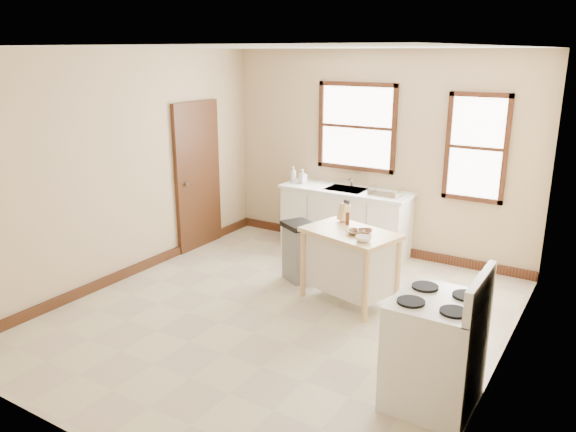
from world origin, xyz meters
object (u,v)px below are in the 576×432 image
(knife_block, at_px, (344,213))
(bowl_c, at_px, (364,239))
(pepper_grinder, at_px, (348,219))
(soap_bottle_a, at_px, (293,174))
(gas_stove, at_px, (436,336))
(dish_rack, at_px, (386,192))
(bowl_a, at_px, (355,232))
(kitchen_island, at_px, (349,267))
(trash_bin, at_px, (299,251))
(soap_bottle_b, at_px, (303,176))
(bowl_b, at_px, (365,231))

(knife_block, bearing_deg, bowl_c, -18.72)
(pepper_grinder, xyz_separation_m, bowl_c, (0.40, -0.43, -0.05))
(soap_bottle_a, xyz_separation_m, pepper_grinder, (1.50, -1.27, -0.12))
(bowl_c, distance_m, gas_stove, 1.65)
(dish_rack, bearing_deg, pepper_grinder, -94.14)
(bowl_a, relative_size, bowl_c, 1.07)
(soap_bottle_a, relative_size, bowl_c, 1.33)
(kitchen_island, xyz_separation_m, gas_stove, (1.42, -1.38, 0.17))
(dish_rack, height_order, trash_bin, dish_rack)
(kitchen_island, height_order, knife_block, knife_block)
(soap_bottle_a, bearing_deg, bowl_a, -40.49)
(soap_bottle_b, relative_size, trash_bin, 0.27)
(soap_bottle_b, distance_m, trash_bin, 1.54)
(soap_bottle_b, bearing_deg, dish_rack, 14.97)
(trash_bin, bearing_deg, gas_stove, -7.73)
(bowl_a, bearing_deg, gas_stove, -44.48)
(knife_block, xyz_separation_m, gas_stove, (1.66, -1.69, -0.35))
(knife_block, bearing_deg, dish_rack, 115.22)
(soap_bottle_b, height_order, gas_stove, gas_stove)
(pepper_grinder, bearing_deg, bowl_a, -50.57)
(pepper_grinder, height_order, gas_stove, gas_stove)
(dish_rack, relative_size, gas_stove, 0.36)
(soap_bottle_b, relative_size, dish_rack, 0.49)
(soap_bottle_b, xyz_separation_m, bowl_b, (1.64, -1.44, -0.16))
(soap_bottle_b, xyz_separation_m, gas_stove, (2.89, -2.84, -0.44))
(knife_block, xyz_separation_m, pepper_grinder, (0.10, -0.10, -0.03))
(soap_bottle_a, bearing_deg, dish_rack, -0.74)
(dish_rack, height_order, kitchen_island, dish_rack)
(soap_bottle_a, xyz_separation_m, gas_stove, (3.06, -2.85, -0.45))
(kitchen_island, distance_m, pepper_grinder, 0.55)
(soap_bottle_b, bearing_deg, bowl_c, -27.39)
(pepper_grinder, bearing_deg, bowl_c, -47.43)
(bowl_a, height_order, trash_bin, bowl_a)
(bowl_a, distance_m, gas_stove, 1.89)
(bowl_c, height_order, gas_stove, gas_stove)
(knife_block, relative_size, gas_stove, 0.17)
(soap_bottle_a, distance_m, kitchen_island, 2.28)
(soap_bottle_b, bearing_deg, pepper_grinder, -26.39)
(knife_block, xyz_separation_m, bowl_a, (0.32, -0.37, -0.08))
(dish_rack, bearing_deg, gas_stove, -66.06)
(dish_rack, xyz_separation_m, bowl_c, (0.43, -1.65, -0.10))
(soap_bottle_a, relative_size, bowl_b, 1.35)
(bowl_a, bearing_deg, soap_bottle_b, 135.54)
(trash_bin, distance_m, gas_stove, 2.76)
(kitchen_island, distance_m, gas_stove, 1.99)
(pepper_grinder, distance_m, bowl_a, 0.35)
(soap_bottle_b, relative_size, kitchen_island, 0.20)
(bowl_b, xyz_separation_m, trash_bin, (-0.97, 0.22, -0.49))
(bowl_a, xyz_separation_m, bowl_c, (0.18, -0.17, 0.00))
(bowl_b, height_order, gas_stove, gas_stove)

